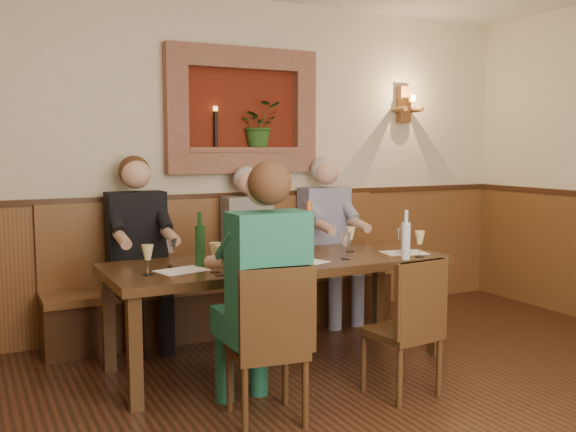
% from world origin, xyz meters
% --- Properties ---
extents(room_shell, '(6.04, 6.04, 2.82)m').
position_xyz_m(room_shell, '(0.00, 0.00, 1.89)').
color(room_shell, '#C7B796').
rests_on(room_shell, ground).
extents(wainscoting, '(6.02, 6.02, 1.15)m').
position_xyz_m(wainscoting, '(0.00, -0.00, 0.59)').
color(wainscoting, brown).
rests_on(wainscoting, ground).
extents(wall_niche, '(1.36, 0.30, 1.06)m').
position_xyz_m(wall_niche, '(0.24, 2.94, 1.81)').
color(wall_niche, '#5F1B0D').
rests_on(wall_niche, ground).
extents(wall_sconce, '(0.25, 0.20, 0.35)m').
position_xyz_m(wall_sconce, '(1.90, 2.93, 1.94)').
color(wall_sconce, brown).
rests_on(wall_sconce, ground).
extents(dining_table, '(2.40, 0.90, 0.75)m').
position_xyz_m(dining_table, '(0.00, 1.85, 0.68)').
color(dining_table, '#372310').
rests_on(dining_table, ground).
extents(bench, '(3.00, 0.45, 1.11)m').
position_xyz_m(bench, '(0.00, 2.79, 0.33)').
color(bench, '#381E0F').
rests_on(bench, ground).
extents(chair_near_left, '(0.45, 0.45, 0.91)m').
position_xyz_m(chair_near_left, '(-0.49, 1.00, 0.26)').
color(chair_near_left, '#372310').
rests_on(chair_near_left, ground).
extents(chair_near_right, '(0.42, 0.42, 0.87)m').
position_xyz_m(chair_near_right, '(0.43, 0.97, 0.25)').
color(chair_near_right, '#372310').
rests_on(chair_near_right, ground).
extents(person_bench_left, '(0.44, 0.54, 1.48)m').
position_xyz_m(person_bench_left, '(-0.78, 2.69, 0.61)').
color(person_bench_left, black).
rests_on(person_bench_left, ground).
extents(person_bench_mid, '(0.40, 0.49, 1.38)m').
position_xyz_m(person_bench_mid, '(0.16, 2.69, 0.57)').
color(person_bench_mid, '#504B49').
rests_on(person_bench_mid, ground).
extents(person_bench_right, '(0.43, 0.53, 1.46)m').
position_xyz_m(person_bench_right, '(0.91, 2.69, 0.60)').
color(person_bench_right, navy).
rests_on(person_bench_right, ground).
extents(person_chair_front, '(0.44, 0.54, 1.47)m').
position_xyz_m(person_chair_front, '(-0.49, 1.07, 0.61)').
color(person_chair_front, '#185154').
rests_on(person_chair_front, ground).
extents(spittoon_bucket, '(0.25, 0.25, 0.24)m').
position_xyz_m(spittoon_bucket, '(-0.16, 1.80, 0.87)').
color(spittoon_bucket, red).
rests_on(spittoon_bucket, dining_table).
extents(wine_bottle_green_a, '(0.10, 0.10, 0.41)m').
position_xyz_m(wine_bottle_green_a, '(0.23, 1.83, 0.92)').
color(wine_bottle_green_a, '#19471E').
rests_on(wine_bottle_green_a, dining_table).
extents(wine_bottle_green_b, '(0.09, 0.09, 0.36)m').
position_xyz_m(wine_bottle_green_b, '(-0.58, 1.86, 0.90)').
color(wine_bottle_green_b, '#19471E').
rests_on(wine_bottle_green_b, dining_table).
extents(water_bottle, '(0.07, 0.07, 0.35)m').
position_xyz_m(water_bottle, '(0.82, 1.46, 0.89)').
color(water_bottle, silver).
rests_on(water_bottle, dining_table).
extents(tasting_sheet_a, '(0.35, 0.29, 0.00)m').
position_xyz_m(tasting_sheet_a, '(-0.74, 1.77, 0.75)').
color(tasting_sheet_a, white).
rests_on(tasting_sheet_a, dining_table).
extents(tasting_sheet_b, '(0.29, 0.24, 0.00)m').
position_xyz_m(tasting_sheet_b, '(0.14, 1.65, 0.75)').
color(tasting_sheet_b, white).
rests_on(tasting_sheet_b, dining_table).
extents(tasting_sheet_c, '(0.36, 0.29, 0.00)m').
position_xyz_m(tasting_sheet_c, '(0.97, 1.68, 0.75)').
color(tasting_sheet_c, white).
rests_on(tasting_sheet_c, dining_table).
extents(tasting_sheet_d, '(0.26, 0.19, 0.00)m').
position_xyz_m(tasting_sheet_d, '(-0.23, 1.57, 0.75)').
color(tasting_sheet_d, white).
rests_on(tasting_sheet_d, dining_table).
extents(wine_glass_0, '(0.08, 0.08, 0.19)m').
position_xyz_m(wine_glass_0, '(-0.97, 1.72, 0.85)').
color(wine_glass_0, '#EDD98D').
rests_on(wine_glass_0, dining_table).
extents(wine_glass_1, '(0.08, 0.08, 0.19)m').
position_xyz_m(wine_glass_1, '(-0.76, 1.92, 0.85)').
color(wine_glass_1, white).
rests_on(wine_glass_1, dining_table).
extents(wine_glass_2, '(0.08, 0.08, 0.19)m').
position_xyz_m(wine_glass_2, '(-0.56, 1.61, 0.85)').
color(wine_glass_2, '#EDD98D').
rests_on(wine_glass_2, dining_table).
extents(wine_glass_3, '(0.08, 0.08, 0.19)m').
position_xyz_m(wine_glass_3, '(-0.25, 2.00, 0.85)').
color(wine_glass_3, white).
rests_on(wine_glass_3, dining_table).
extents(wine_glass_4, '(0.08, 0.08, 0.19)m').
position_xyz_m(wine_glass_4, '(-0.02, 1.74, 0.85)').
color(wine_glass_4, '#EDD98D').
rests_on(wine_glass_4, dining_table).
extents(wine_glass_5, '(0.08, 0.08, 0.19)m').
position_xyz_m(wine_glass_5, '(0.17, 1.95, 0.85)').
color(wine_glass_5, '#EDD98D').
rests_on(wine_glass_5, dining_table).
extents(wine_glass_6, '(0.08, 0.08, 0.19)m').
position_xyz_m(wine_glass_6, '(0.43, 1.64, 0.85)').
color(wine_glass_6, white).
rests_on(wine_glass_6, dining_table).
extents(wine_glass_7, '(0.08, 0.08, 0.19)m').
position_xyz_m(wine_glass_7, '(0.63, 1.90, 0.85)').
color(wine_glass_7, '#EDD98D').
rests_on(wine_glass_7, dining_table).
extents(wine_glass_8, '(0.08, 0.08, 0.19)m').
position_xyz_m(wine_glass_8, '(0.94, 1.68, 0.85)').
color(wine_glass_8, white).
rests_on(wine_glass_8, dining_table).
extents(wine_glass_9, '(0.08, 0.08, 0.19)m').
position_xyz_m(wine_glass_9, '(-0.13, 1.60, 0.85)').
color(wine_glass_9, '#EDD98D').
rests_on(wine_glass_9, dining_table).
extents(wine_glass_10, '(0.08, 0.08, 0.19)m').
position_xyz_m(wine_glass_10, '(0.95, 1.47, 0.85)').
color(wine_glass_10, '#EDD98D').
rests_on(wine_glass_10, dining_table).
extents(wine_glass_11, '(0.08, 0.08, 0.19)m').
position_xyz_m(wine_glass_11, '(-0.57, 1.50, 0.85)').
color(wine_glass_11, '#EDD98D').
rests_on(wine_glass_11, dining_table).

